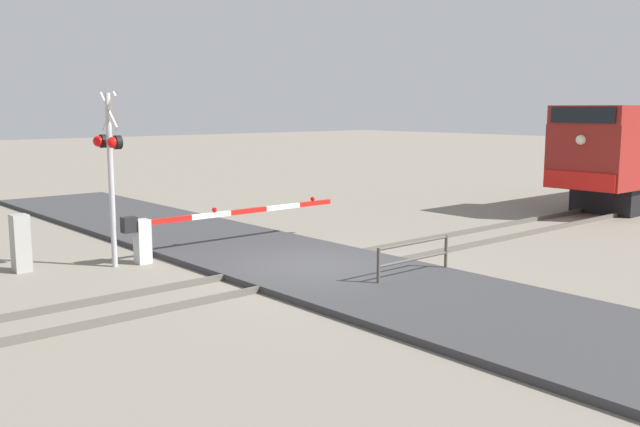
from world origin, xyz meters
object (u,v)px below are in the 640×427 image
at_px(crossing_signal, 109,158).
at_px(utility_cabinet, 21,243).
at_px(crossing_gate, 179,228).
at_px(guard_railing, 414,255).

height_order(crossing_signal, utility_cabinet, crossing_signal).
bearing_deg(crossing_gate, crossing_signal, -93.69).
distance_m(crossing_signal, utility_cabinet, 2.99).
bearing_deg(guard_railing, utility_cabinet, -136.60).
xyz_separation_m(crossing_gate, guard_railing, (5.87, 2.84, -0.19)).
relative_size(crossing_signal, utility_cabinet, 3.08).
relative_size(utility_cabinet, guard_railing, 0.59).
relative_size(crossing_signal, crossing_gate, 0.63).
height_order(utility_cabinet, guard_railing, utility_cabinet).
bearing_deg(crossing_signal, guard_railing, 37.80).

